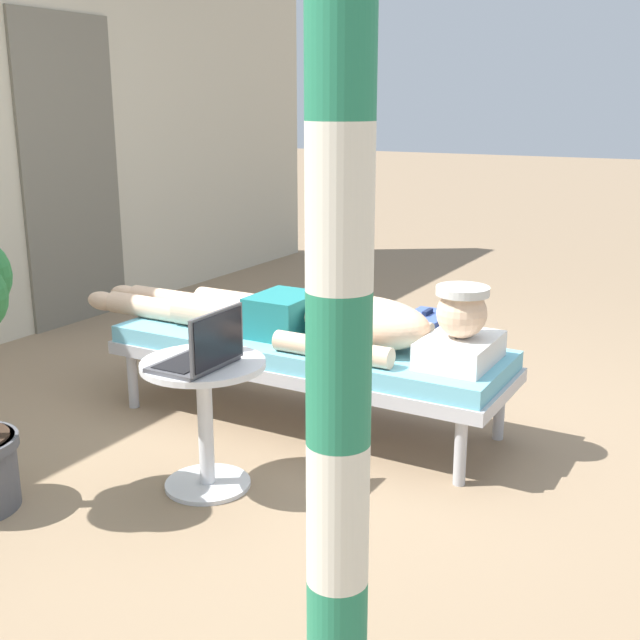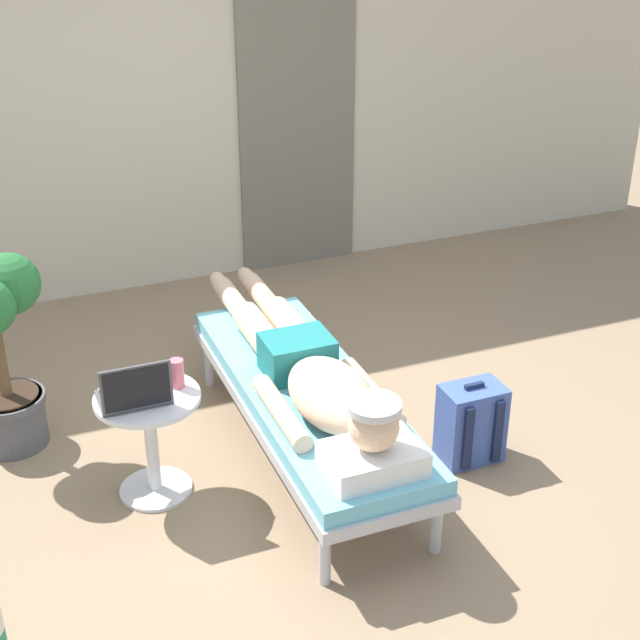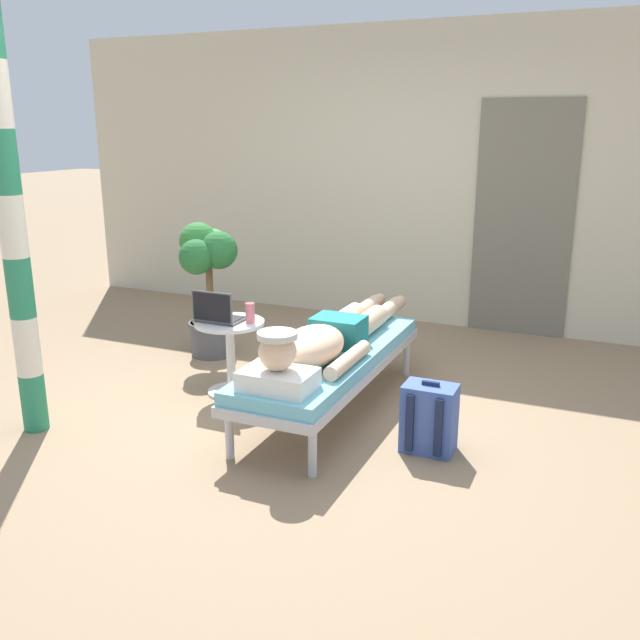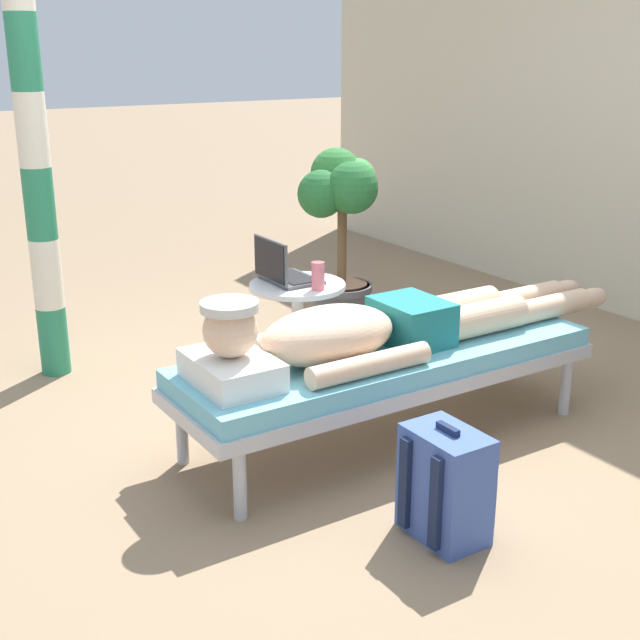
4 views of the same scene
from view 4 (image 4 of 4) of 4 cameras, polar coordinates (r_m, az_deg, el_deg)
ground_plane at (r=3.81m, az=1.37°, el=-7.76°), size 40.00×40.00×0.00m
lounge_chair at (r=3.67m, az=4.52°, el=-2.95°), size 0.61×1.91×0.42m
person_reclining at (r=3.57m, az=3.64°, el=-0.58°), size 0.53×2.17×0.33m
side_table at (r=4.27m, az=-1.51°, el=0.32°), size 0.48×0.48×0.52m
laptop at (r=4.23m, az=-2.55°, el=3.32°), size 0.31×0.24×0.23m
drink_glass at (r=4.09m, az=-0.13°, el=2.98°), size 0.06×0.06×0.14m
backpack at (r=3.04m, az=8.45°, el=-10.91°), size 0.30×0.26×0.42m
potted_plant at (r=5.01m, az=1.39°, el=6.62°), size 0.50×0.50×1.08m
porch_post at (r=4.43m, az=-18.79°, el=12.01°), size 0.15×0.15×2.52m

